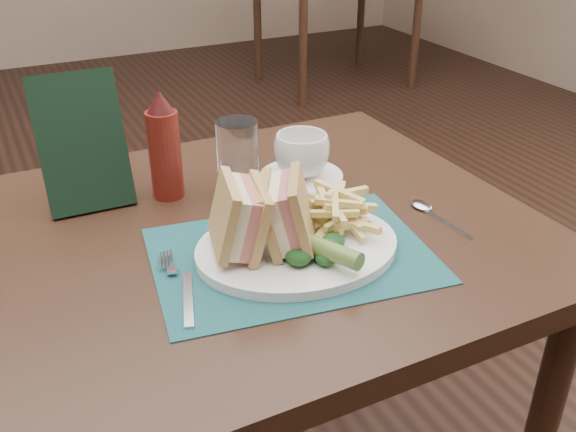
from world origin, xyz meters
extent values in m
plane|color=black|center=(0.00, 0.00, 0.00)|extent=(7.00, 7.00, 0.00)
plane|color=gray|center=(0.00, 3.50, 0.00)|extent=(6.00, 0.00, 6.00)
cube|color=#17484B|center=(0.03, -0.61, 0.75)|extent=(0.43, 0.34, 0.00)
cylinder|color=#4B6B29|center=(0.05, -0.67, 0.79)|extent=(0.07, 0.12, 0.03)
cylinder|color=white|center=(0.16, -0.39, 0.76)|extent=(0.16, 0.16, 0.01)
imported|color=white|center=(0.16, -0.39, 0.80)|extent=(0.12, 0.12, 0.08)
cylinder|color=silver|center=(0.04, -0.39, 0.81)|extent=(0.09, 0.09, 0.13)
cube|color=black|center=(-0.20, -0.31, 0.86)|extent=(0.14, 0.09, 0.22)
camera|label=1|loc=(-0.33, -1.31, 1.25)|focal=40.00mm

